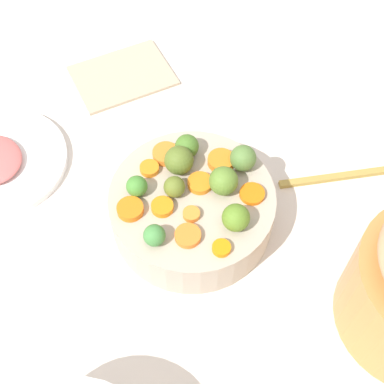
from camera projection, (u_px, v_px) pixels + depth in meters
The scene contains 21 objects.
tabletop at pixel (189, 193), 0.87m from camera, with size 2.40×2.40×0.02m, color silver.
serving_bowl_carrots at pixel (192, 209), 0.80m from camera, with size 0.24×0.24×0.07m, color #B5A794.
carrot_slice_0 at pixel (221, 161), 0.80m from camera, with size 0.04×0.04×0.01m, color orange.
carrot_slice_1 at pixel (149, 168), 0.79m from camera, with size 0.03×0.03×0.01m, color orange.
carrot_slice_2 at pixel (166, 154), 0.80m from camera, with size 0.04×0.04×0.01m, color orange.
carrot_slice_3 at pixel (200, 183), 0.78m from camera, with size 0.04×0.04×0.01m, color orange.
carrot_slice_4 at pixel (221, 248), 0.72m from camera, with size 0.03×0.03×0.01m, color orange.
carrot_slice_5 at pixel (130, 209), 0.75m from camera, with size 0.04×0.04×0.01m, color orange.
carrot_slice_6 at pixel (188, 236), 0.73m from camera, with size 0.04×0.04×0.01m, color orange.
carrot_slice_7 at pixel (252, 194), 0.77m from camera, with size 0.04×0.04×0.01m, color orange.
carrot_slice_8 at pixel (162, 207), 0.75m from camera, with size 0.03×0.03×0.01m, color orange.
carrot_slice_9 at pixel (191, 214), 0.75m from camera, with size 0.02×0.02×0.01m, color orange.
brussels_sprout_0 at pixel (224, 181), 0.76m from camera, with size 0.04×0.04×0.04m, color olive.
brussels_sprout_1 at pixel (236, 218), 0.73m from camera, with size 0.04×0.04×0.04m, color #5A8327.
brussels_sprout_2 at pixel (181, 162), 0.78m from camera, with size 0.04×0.04×0.04m, color #576E27.
brussels_sprout_3 at pixel (137, 186), 0.76m from camera, with size 0.03×0.03×0.03m, color #448632.
brussels_sprout_4 at pixel (154, 235), 0.72m from camera, with size 0.03×0.03×0.03m, color #458941.
brussels_sprout_5 at pixel (187, 146), 0.80m from camera, with size 0.04×0.04×0.04m, color #487629.
brussels_sprout_6 at pixel (174, 187), 0.76m from camera, with size 0.03×0.03×0.03m, color #5F6F27.
brussels_sprout_7 at pixel (243, 158), 0.78m from camera, with size 0.04×0.04×0.04m, color #557C39.
dish_towel at pixel (123, 76), 1.00m from camera, with size 0.17×0.13×0.01m, color #BFAA8A.
Camera 1 is at (-0.30, -0.38, 0.73)m, focal length 50.44 mm.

